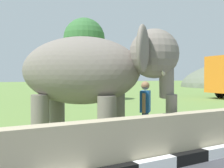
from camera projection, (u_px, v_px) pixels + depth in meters
barrier_parapet at (110, 147)px, 5.05m from camera, size 28.00×0.36×1.00m
elephant at (93, 72)px, 6.91m from camera, size 3.82×3.85×2.90m
person_handler at (145, 108)px, 7.58m from camera, size 0.51×0.50×1.66m
tree_distant at (84, 39)px, 21.07m from camera, size 3.12×3.12×6.25m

